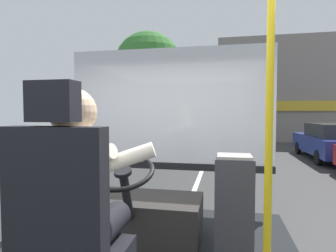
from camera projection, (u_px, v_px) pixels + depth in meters
ground at (206, 161)px, 10.48m from camera, size 18.00×44.00×0.06m
driver_seat at (69, 238)px, 1.34m from camera, size 0.48×0.48×1.31m
bus_driver at (79, 189)px, 1.44m from camera, size 0.73×0.53×0.84m
steering_console at (140, 217)px, 2.49m from camera, size 1.10×0.95×0.83m
handrail_pole at (269, 138)px, 1.58m from camera, size 0.04×0.04×2.04m
fare_box at (234, 211)px, 2.07m from camera, size 0.28×0.25×0.85m
windshield_panel at (168, 122)px, 3.37m from camera, size 2.50×0.08×1.48m
street_tree at (148, 66)px, 13.70m from camera, size 3.35×3.35×5.83m
shop_building at (293, 92)px, 19.06m from camera, size 10.19×5.35×6.56m
parked_car_blue at (332, 141)px, 10.63m from camera, size 1.88×4.27×1.41m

